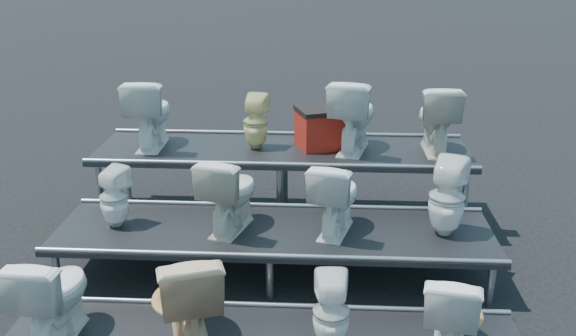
# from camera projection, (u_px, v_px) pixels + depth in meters

# --- Properties ---
(ground) EXTENTS (80.00, 80.00, 0.00)m
(ground) POSITION_uv_depth(u_px,v_px,m) (274.00, 272.00, 6.34)
(ground) COLOR black
(ground) RESTS_ON ground
(tier_mid) EXTENTS (4.20, 1.20, 0.46)m
(tier_mid) POSITION_uv_depth(u_px,v_px,m) (274.00, 251.00, 6.26)
(tier_mid) COLOR black
(tier_mid) RESTS_ON ground
(tier_back) EXTENTS (4.20, 1.20, 0.86)m
(tier_back) POSITION_uv_depth(u_px,v_px,m) (283.00, 184.00, 7.42)
(tier_back) COLOR black
(tier_back) RESTS_ON ground
(toilet_0) EXTENTS (0.49, 0.80, 0.79)m
(toilet_0) POSITION_uv_depth(u_px,v_px,m) (53.00, 295.00, 5.05)
(toilet_0) COLOR silver
(toilet_0) RESTS_ON tier_front
(toilet_1) EXTENTS (0.72, 0.95, 0.86)m
(toilet_1) POSITION_uv_depth(u_px,v_px,m) (188.00, 296.00, 4.99)
(toilet_1) COLOR tan
(toilet_1) RESTS_ON tier_front
(toilet_2) EXTENTS (0.30, 0.30, 0.64)m
(toilet_2) POSITION_uv_depth(u_px,v_px,m) (331.00, 312.00, 4.96)
(toilet_2) COLOR silver
(toilet_2) RESTS_ON tier_front
(toilet_3) EXTENTS (0.55, 0.79, 0.73)m
(toilet_3) POSITION_uv_depth(u_px,v_px,m) (451.00, 311.00, 4.90)
(toilet_3) COLOR silver
(toilet_3) RESTS_ON tier_front
(toilet_4) EXTENTS (0.36, 0.36, 0.60)m
(toilet_4) POSITION_uv_depth(u_px,v_px,m) (114.00, 197.00, 6.17)
(toilet_4) COLOR silver
(toilet_4) RESTS_ON tier_mid
(toilet_5) EXTENTS (0.60, 0.82, 0.75)m
(toilet_5) POSITION_uv_depth(u_px,v_px,m) (230.00, 192.00, 6.08)
(toilet_5) COLOR beige
(toilet_5) RESTS_ON tier_mid
(toilet_6) EXTENTS (0.57, 0.79, 0.72)m
(toilet_6) POSITION_uv_depth(u_px,v_px,m) (335.00, 196.00, 6.03)
(toilet_6) COLOR silver
(toilet_6) RESTS_ON tier_mid
(toilet_7) EXTENTS (0.45, 0.45, 0.75)m
(toilet_7) POSITION_uv_depth(u_px,v_px,m) (447.00, 197.00, 5.97)
(toilet_7) COLOR silver
(toilet_7) RESTS_ON tier_mid
(toilet_8) EXTENTS (0.45, 0.78, 0.79)m
(toilet_8) POSITION_uv_depth(u_px,v_px,m) (150.00, 113.00, 7.22)
(toilet_8) COLOR silver
(toilet_8) RESTS_ON tier_back
(toilet_9) EXTENTS (0.31, 0.32, 0.62)m
(toilet_9) POSITION_uv_depth(u_px,v_px,m) (256.00, 122.00, 7.18)
(toilet_9) COLOR beige
(toilet_9) RESTS_ON tier_back
(toilet_10) EXTENTS (0.63, 0.89, 0.82)m
(toilet_10) POSITION_uv_depth(u_px,v_px,m) (353.00, 115.00, 7.09)
(toilet_10) COLOR silver
(toilet_10) RESTS_ON tier_back
(toilet_11) EXTENTS (0.44, 0.76, 0.77)m
(toilet_11) POSITION_uv_depth(u_px,v_px,m) (437.00, 118.00, 7.05)
(toilet_11) COLOR beige
(toilet_11) RESTS_ON tier_back
(red_crate) EXTENTS (0.69, 0.62, 0.41)m
(red_crate) POSITION_uv_depth(u_px,v_px,m) (324.00, 129.00, 7.28)
(red_crate) COLOR #9D1C11
(red_crate) RESTS_ON tier_back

